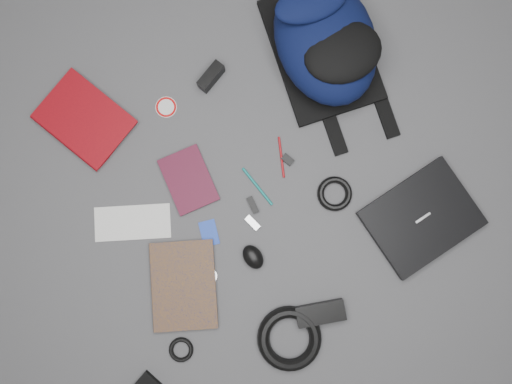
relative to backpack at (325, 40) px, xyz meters
name	(u,v)px	position (x,y,z in m)	size (l,w,h in m)	color
ground	(256,192)	(-0.39, -0.31, -0.10)	(4.00, 4.00, 0.00)	#4F4F51
backpack	(325,40)	(0.00, 0.00, 0.00)	(0.32, 0.47, 0.19)	black
laptop	(421,218)	(0.03, -0.62, -0.08)	(0.32, 0.25, 0.03)	black
textbook_red	(63,145)	(-0.87, 0.10, -0.08)	(0.20, 0.28, 0.03)	maroon
comic_book	(152,288)	(-0.82, -0.43, -0.09)	(0.20, 0.27, 0.02)	#9F600B
envelope	(133,223)	(-0.78, -0.22, -0.10)	(0.24, 0.11, 0.00)	silver
dvd_case	(189,180)	(-0.57, -0.18, -0.09)	(0.14, 0.19, 0.02)	#3B0B1B
compact_camera	(211,77)	(-0.36, 0.08, -0.07)	(0.10, 0.03, 0.05)	black
sticker_disc	(166,107)	(-0.53, 0.06, -0.10)	(0.07, 0.07, 0.00)	silver
pen_teal	(257,186)	(-0.38, -0.30, -0.09)	(0.01, 0.01, 0.15)	#0C6E6A
pen_red	(281,157)	(-0.27, -0.25, -0.09)	(0.01, 0.01, 0.13)	maroon
id_badge	(209,233)	(-0.58, -0.36, -0.10)	(0.05, 0.08, 0.00)	#1636AA
usb_black	(253,205)	(-0.42, -0.34, -0.09)	(0.02, 0.06, 0.01)	black
usb_silver	(253,223)	(-0.45, -0.39, -0.09)	(0.02, 0.05, 0.01)	silver
key_fob	(288,160)	(-0.26, -0.27, -0.09)	(0.02, 0.04, 0.01)	black
mouse	(253,257)	(-0.49, -0.49, -0.08)	(0.06, 0.08, 0.04)	black
headphone_left	(201,301)	(-0.70, -0.54, -0.09)	(0.05, 0.05, 0.01)	#B0B0B2
headphone_right	(209,276)	(-0.64, -0.48, -0.09)	(0.05, 0.05, 0.01)	#A4A4A6
cable_coil	(335,194)	(-0.18, -0.43, -0.09)	(0.11, 0.11, 0.02)	black
power_brick	(320,313)	(-0.39, -0.74, -0.08)	(0.15, 0.06, 0.04)	black
power_cord_coil	(289,338)	(-0.51, -0.76, -0.08)	(0.20, 0.20, 0.04)	black
earbud_coil	(181,350)	(-0.82, -0.64, -0.09)	(0.08, 0.08, 0.01)	black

